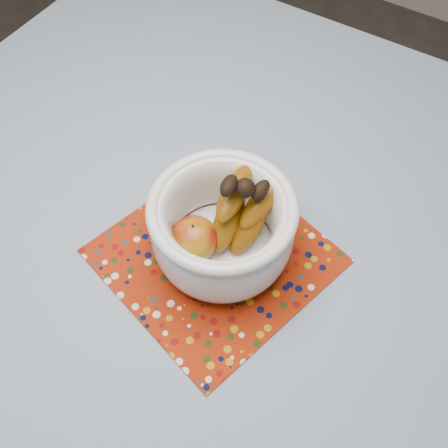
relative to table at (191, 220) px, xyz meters
The scene contains 4 objects.
table is the anchor object (origin of this frame).
tablecloth 0.08m from the table, ahead, with size 1.32×1.32×0.01m, color slate.
placemat 0.17m from the table, 37.12° to the right, with size 0.36×0.36×0.00m, color maroon.
fruit_bowl 0.23m from the table, 28.35° to the right, with size 0.25×0.25×0.19m.
Camera 1 is at (0.39, -0.49, 1.59)m, focal length 42.00 mm.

